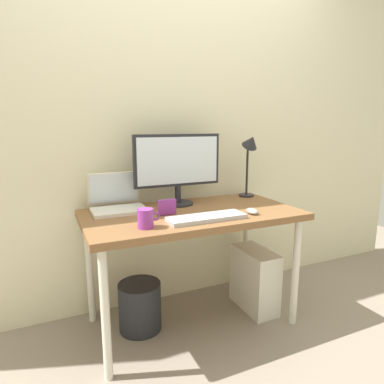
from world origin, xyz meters
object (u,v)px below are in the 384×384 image
object	(u,v)px
wastebasket	(140,306)
mouse	(252,211)
desk_lamp	(250,151)
keyboard	(206,218)
laptop	(117,201)
monitor	(178,165)
desk	(192,223)
coffee_mug	(146,218)
photo_frame	(167,207)
computer_tower	(255,279)

from	to	relation	value
wastebasket	mouse	bearing A→B (deg)	-23.02
desk_lamp	mouse	distance (m)	0.56
keyboard	wastebasket	xyz separation A→B (m)	(-0.32, 0.26, -0.60)
laptop	keyboard	bearing A→B (deg)	-46.44
monitor	mouse	size ratio (longest dim) A/B	6.44
desk	coffee_mug	xyz separation A→B (m)	(-0.35, -0.20, 0.12)
mouse	desk	bearing A→B (deg)	146.58
desk	wastebasket	bearing A→B (deg)	168.25
photo_frame	desk	bearing A→B (deg)	5.36
mouse	coffee_mug	distance (m)	0.64
photo_frame	coffee_mug	bearing A→B (deg)	-134.29
desk	desk_lamp	distance (m)	0.70
monitor	laptop	bearing A→B (deg)	177.37
laptop	coffee_mug	xyz separation A→B (m)	(0.06, -0.42, -0.01)
coffee_mug	computer_tower	xyz separation A→B (m)	(0.81, 0.18, -0.57)
coffee_mug	laptop	bearing A→B (deg)	97.57
computer_tower	wastebasket	xyz separation A→B (m)	(-0.78, 0.09, -0.06)
computer_tower	wastebasket	bearing A→B (deg)	173.76
desk_lamp	photo_frame	bearing A→B (deg)	-162.65
photo_frame	wastebasket	size ratio (longest dim) A/B	0.37
wastebasket	keyboard	bearing A→B (deg)	-39.56
computer_tower	laptop	bearing A→B (deg)	164.38
laptop	wastebasket	xyz separation A→B (m)	(0.08, -0.16, -0.64)
wastebasket	computer_tower	bearing A→B (deg)	-6.24
laptop	photo_frame	size ratio (longest dim) A/B	2.91
keyboard	monitor	bearing A→B (deg)	90.75
keyboard	photo_frame	xyz separation A→B (m)	(-0.16, 0.18, 0.04)
photo_frame	computer_tower	bearing A→B (deg)	-0.28
desk_lamp	computer_tower	bearing A→B (deg)	-109.62
monitor	photo_frame	distance (m)	0.35
desk_lamp	wastebasket	xyz separation A→B (m)	(-0.86, -0.14, -0.91)
monitor	computer_tower	size ratio (longest dim) A/B	1.38
desk_lamp	computer_tower	distance (m)	0.89
desk_lamp	coffee_mug	size ratio (longest dim) A/B	3.92
desk	laptop	size ratio (longest dim) A/B	4.01
laptop	photo_frame	xyz separation A→B (m)	(0.24, -0.24, -0.01)
desk	desk_lamp	xyz separation A→B (m)	(0.54, 0.21, 0.40)
desk	wastebasket	distance (m)	0.61
coffee_mug	desk_lamp	bearing A→B (deg)	24.54
desk	computer_tower	size ratio (longest dim) A/B	3.06
monitor	laptop	world-z (taller)	monitor
keyboard	mouse	bearing A→B (deg)	0.17
monitor	photo_frame	bearing A→B (deg)	-125.71
monitor	wastebasket	world-z (taller)	monitor
photo_frame	computer_tower	distance (m)	0.85
desk	keyboard	bearing A→B (deg)	-90.74
monitor	wastebasket	bearing A→B (deg)	-156.34
coffee_mug	wastebasket	size ratio (longest dim) A/B	0.39
desk	computer_tower	world-z (taller)	desk
photo_frame	wastebasket	bearing A→B (deg)	152.09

